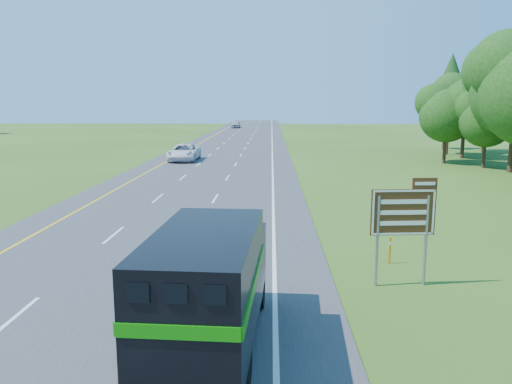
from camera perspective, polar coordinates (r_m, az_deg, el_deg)
road at (r=52.51m, az=-4.13°, el=3.54°), size 15.00×260.00×0.04m
lane_markings at (r=52.51m, az=-4.13°, el=3.57°), size 11.15×260.00×0.01m
horse_truck at (r=11.97m, az=-5.29°, el=-10.74°), size 2.58×7.21×3.14m
white_suv at (r=53.21m, az=-8.23°, el=4.51°), size 2.90×6.26×1.74m
far_car at (r=124.24m, az=-2.34°, el=7.73°), size 2.25×5.24×1.76m
exit_sign at (r=16.92m, az=16.57°, el=-2.70°), size 2.13×0.25×3.62m
delineator at (r=19.57m, az=15.05°, el=-6.36°), size 0.08×0.05×1.02m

